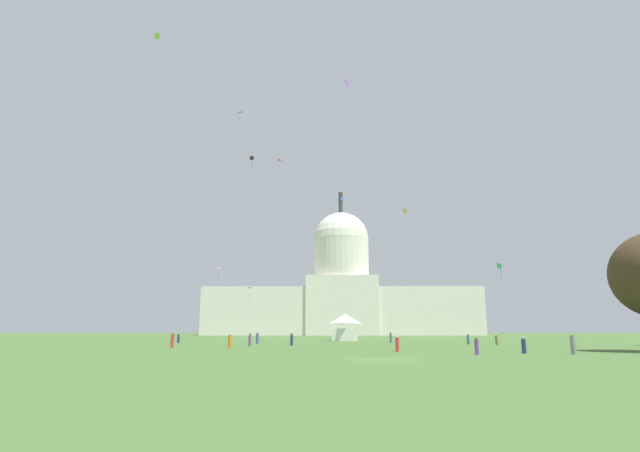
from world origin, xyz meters
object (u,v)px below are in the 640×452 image
Objects in this scene: person_navy_front_center at (292,339)px; person_denim_mid_right at (257,338)px; person_olive_deep_crowd at (497,340)px; person_red_near_tree_east at (172,341)px; person_navy_back_center at (178,338)px; capitol_building at (341,294)px; kite_orange_high at (405,211)px; kite_black_high at (252,158)px; person_navy_front_right at (524,346)px; person_denim_front_left at (391,338)px; kite_green_low at (499,266)px; person_denim_edge_west at (468,339)px; kite_lime_high at (157,36)px; kite_blue_high at (342,200)px; kite_violet_high at (347,83)px; person_purple_edge_east at (250,340)px; event_tent at (345,327)px; person_orange_lawn_far_left at (230,341)px; person_grey_aisle_center at (573,345)px; kite_cyan_high at (239,113)px; kite_turquoise_low at (251,290)px; kite_pink_mid at (219,270)px; person_red_back_right at (397,344)px; kite_red_high at (278,162)px; person_purple_lawn_far_right at (477,347)px.

person_denim_mid_right is at bearing 168.03° from person_navy_front_center.
person_olive_deep_crowd is 0.86× the size of person_red_near_tree_east.
person_navy_back_center is at bearing -171.35° from person_navy_front_center.
capitol_building reaches higher than person_navy_back_center.
kite_orange_high is at bearing 118.35° from person_navy_front_center.
kite_orange_high is at bearing 142.95° from kite_black_high.
kite_orange_high is (38.25, 92.32, 42.01)m from person_denim_mid_right.
person_navy_front_right is at bearing -136.34° from kite_orange_high.
kite_black_high is (-0.70, 78.61, 58.85)m from person_navy_back_center.
person_denim_front_left is 40.60m from person_navy_front_right.
person_denim_mid_right is 0.49× the size of kite_green_low.
person_denim_edge_west is 66.40m from kite_lime_high.
person_olive_deep_crowd is 0.46× the size of kite_blue_high.
person_red_near_tree_east is 1.02× the size of person_navy_front_center.
person_purple_edge_east is at bearing -149.93° from kite_violet_high.
person_orange_lawn_far_left is at bearing -100.82° from event_tent.
person_grey_aisle_center is (-2.19, -27.04, 0.08)m from person_olive_deep_crowd.
kite_lime_high is (-53.73, -101.82, 4.09)m from kite_orange_high.
kite_cyan_high is (-12.08, 52.09, 55.42)m from person_purple_edge_east.
kite_blue_high is (0.93, 40.46, 36.54)m from event_tent.
person_denim_mid_right is at bearing -97.13° from capitol_building.
kite_orange_high is 0.90× the size of kite_green_low.
kite_lime_high reaches higher than kite_blue_high.
event_tent is 62.19m from kite_lime_high.
kite_lime_high reaches higher than person_olive_deep_crowd.
capitol_building reaches higher than person_purple_edge_east.
person_red_near_tree_east is at bearing 123.36° from kite_turquoise_low.
person_olive_deep_crowd is 0.49× the size of kite_pink_mid.
kite_violet_high is (14.92, 21.89, 43.74)m from person_orange_lawn_far_left.
capitol_building reaches higher than kite_orange_high.
person_navy_back_center is 0.94× the size of person_purple_edge_east.
event_tent is 26.67m from person_denim_mid_right.
person_red_near_tree_east is at bearing -119.92° from kite_pink_mid.
kite_turquoise_low reaches higher than person_navy_front_center.
kite_orange_high is (22.89, 29.51, 3.62)m from kite_blue_high.
person_navy_front_center is 42.97m from kite_turquoise_low.
person_navy_front_center is 36.62m from person_grey_aisle_center.
kite_cyan_high is 39.06m from kite_blue_high.
kite_green_low is at bearing 158.50° from person_orange_lawn_far_left.
person_olive_deep_crowd is 27.13m from person_grey_aisle_center.
person_red_back_right is 120.12m from kite_red_high.
person_denim_edge_west reaches higher than person_navy_back_center.
person_grey_aisle_center is (10.69, -41.67, -0.00)m from person_denim_front_left.
person_purple_lawn_far_right is 0.64× the size of kite_red_high.
kite_turquoise_low is 2.73× the size of kite_lime_high.
kite_red_high is (-22.35, 104.75, 54.39)m from person_red_back_right.
kite_black_high is 1.12× the size of kite_green_low.
kite_cyan_high reaches higher than person_grey_aisle_center.
person_olive_deep_crowd is 0.48× the size of kite_orange_high.
person_purple_edge_east is 48.92m from kite_lime_high.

